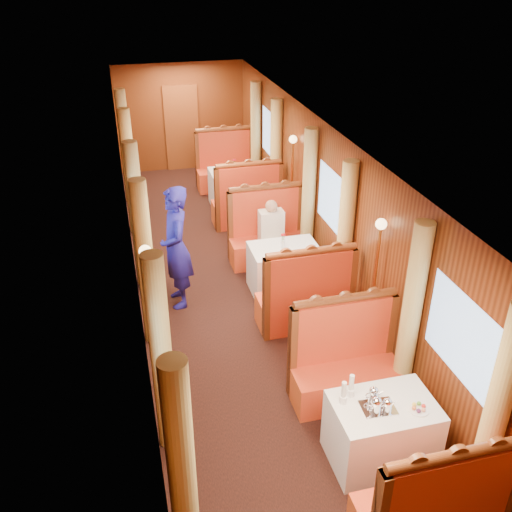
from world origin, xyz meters
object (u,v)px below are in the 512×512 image
object	(u,v)px
banquette_mid_fwd	(305,301)
steward	(176,248)
banquette_near_aft	(345,367)
banquette_far_aft	(226,169)
teapot_left	(376,407)
tea_tray	(378,408)
rose_vase_mid	(283,238)
table_far	(236,188)
teapot_right	(387,407)
passenger	(272,228)
banquette_far_fwd	(247,204)
banquette_near_fwd	(432,511)
fruit_plate	(419,408)
teapot_back	(373,396)
table_mid	(284,269)
rose_vase_far	(234,162)
table_near	(381,432)
banquette_mid_aft	(267,238)

from	to	relation	value
banquette_mid_fwd	steward	world-z (taller)	steward
banquette_near_aft	banquette_mid_fwd	size ratio (longest dim) A/B	1.00
banquette_far_aft	teapot_left	bearing A→B (deg)	-91.04
banquette_mid_fwd	tea_tray	size ratio (longest dim) A/B	3.94
tea_tray	rose_vase_mid	xyz separation A→B (m)	(0.06, 3.52, 0.17)
table_far	teapot_right	world-z (taller)	teapot_right
banquette_far_aft	rose_vase_mid	size ratio (longest dim) A/B	3.72
steward	passenger	distance (m)	1.80
banquette_far_fwd	rose_vase_mid	size ratio (longest dim) A/B	3.72
banquette_near_fwd	steward	size ratio (longest dim) A/B	0.71
banquette_mid_fwd	table_far	world-z (taller)	banquette_mid_fwd
banquette_far_fwd	fruit_plate	bearing A→B (deg)	-87.31
teapot_right	teapot_back	world-z (taller)	same
banquette_near_aft	table_mid	world-z (taller)	banquette_near_aft
teapot_back	passenger	size ratio (longest dim) A/B	0.21
table_far	rose_vase_far	xyz separation A→B (m)	(-0.02, -0.00, 0.55)
teapot_right	fruit_plate	xyz separation A→B (m)	(0.33, -0.05, -0.05)
rose_vase_mid	teapot_right	bearing A→B (deg)	-90.05
rose_vase_mid	teapot_back	bearing A→B (deg)	-91.10
banquette_far_aft	rose_vase_far	size ratio (longest dim) A/B	3.72
banquette_mid_fwd	teapot_back	distance (m)	2.44
table_near	fruit_plate	distance (m)	0.51
banquette_far_aft	rose_vase_mid	bearing A→B (deg)	-90.43
table_near	banquette_far_fwd	size ratio (longest dim) A/B	0.78
rose_vase_far	banquette_near_aft	bearing A→B (deg)	-89.81
banquette_near_aft	banquette_mid_aft	distance (m)	3.50
banquette_far_aft	steward	bearing A→B (deg)	-110.21
table_near	banquette_far_aft	size ratio (longest dim) A/B	0.78
banquette_far_fwd	fruit_plate	size ratio (longest dim) A/B	6.30
table_near	tea_tray	xyz separation A→B (m)	(-0.09, -0.03, 0.38)
banquette_mid_aft	table_near	bearing A→B (deg)	-90.00
banquette_mid_aft	banquette_far_fwd	size ratio (longest dim) A/B	1.00
table_near	banquette_far_aft	distance (m)	8.01
banquette_near_fwd	banquette_mid_aft	bearing A→B (deg)	90.00
teapot_right	passenger	size ratio (longest dim) A/B	0.21
fruit_plate	table_mid	bearing A→B (deg)	94.51
banquette_near_fwd	banquette_mid_aft	distance (m)	5.53
table_near	rose_vase_mid	distance (m)	3.53
teapot_back	passenger	xyz separation A→B (m)	(0.10, 4.16, -0.07)
banquette_far_fwd	banquette_far_aft	distance (m)	2.03
banquette_mid_fwd	passenger	xyz separation A→B (m)	(-0.00, 1.76, 0.32)
table_far	steward	xyz separation A→B (m)	(-1.65, -3.46, 0.56)
table_mid	passenger	size ratio (longest dim) A/B	1.38
banquette_near_aft	teapot_back	xyz separation A→B (m)	(-0.10, -0.93, 0.39)
rose_vase_mid	rose_vase_far	xyz separation A→B (m)	(0.01, 3.51, 0.00)
banquette_far_fwd	teapot_left	size ratio (longest dim) A/B	7.32
banquette_mid_aft	passenger	size ratio (longest dim) A/B	1.76
banquette_near_aft	teapot_left	xyz separation A→B (m)	(-0.15, -1.10, 0.40)
teapot_left	teapot_right	xyz separation A→B (m)	(0.11, -0.02, -0.01)
table_far	steward	size ratio (longest dim) A/B	0.56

